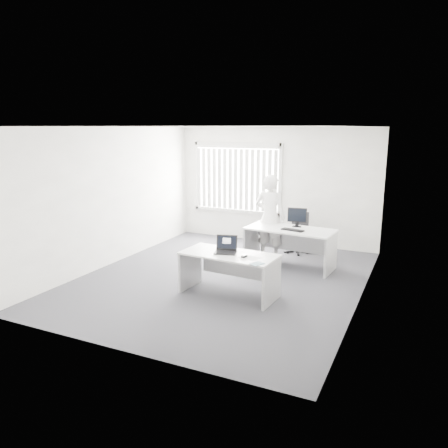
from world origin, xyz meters
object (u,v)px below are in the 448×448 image
at_px(person, 270,217).
at_px(monitor, 297,217).
at_px(office_chair, 298,240).
at_px(laptop, 225,245).
at_px(desk_far, 290,239).
at_px(desk_near, 229,265).

bearing_deg(person, monitor, 166.99).
relative_size(office_chair, monitor, 2.35).
bearing_deg(office_chair, laptop, -100.35).
bearing_deg(desk_far, laptop, -100.89).
bearing_deg(laptop, desk_far, 59.62).
bearing_deg(desk_near, person, 96.04).
relative_size(desk_near, monitor, 4.20).
bearing_deg(laptop, monitor, 59.33).
relative_size(desk_near, person, 0.90).
distance_m(desk_far, monitor, 0.48).
height_order(desk_near, monitor, monitor).
xyz_separation_m(desk_far, laptop, (-0.54, -1.94, 0.29)).
xyz_separation_m(desk_near, laptop, (-0.06, -0.01, 0.34)).
relative_size(desk_far, laptop, 5.07).
height_order(desk_far, laptop, laptop).
bearing_deg(monitor, laptop, -114.32).
bearing_deg(desk_far, office_chair, 100.93).
bearing_deg(person, laptop, 91.46).
height_order(desk_far, monitor, monitor).
relative_size(person, laptop, 5.14).
height_order(laptop, monitor, monitor).
xyz_separation_m(office_chair, monitor, (0.19, -0.87, 0.71)).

